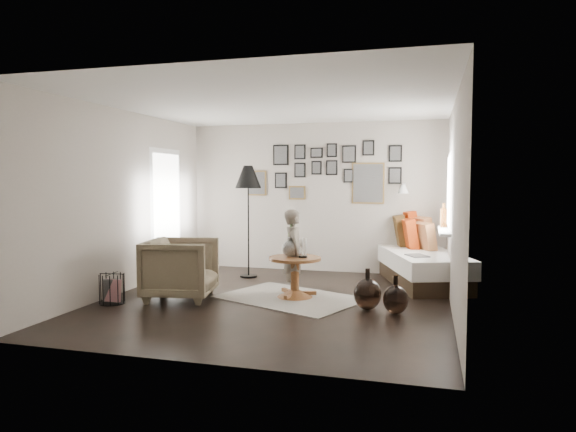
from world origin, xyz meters
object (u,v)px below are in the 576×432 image
(pedestal_table, at_px, (295,279))
(armchair, at_px, (181,269))
(child, at_px, (294,253))
(magazine_basket, at_px, (112,289))
(floor_lamp, at_px, (248,181))
(demijohn_small, at_px, (396,300))
(demijohn_large, at_px, (367,294))
(vase, at_px, (290,245))
(daybed, at_px, (421,260))

(pedestal_table, relative_size, armchair, 0.79)
(pedestal_table, relative_size, child, 0.59)
(armchair, relative_size, child, 0.75)
(magazine_basket, xyz_separation_m, child, (2.17, 1.07, 0.41))
(floor_lamp, distance_m, demijohn_small, 3.37)
(demijohn_large, distance_m, child, 1.26)
(vase, xyz_separation_m, demijohn_large, (1.11, -0.42, -0.52))
(vase, bearing_deg, child, 70.80)
(floor_lamp, xyz_separation_m, child, (1.07, -1.12, -0.99))
(demijohn_large, bearing_deg, vase, 159.49)
(armchair, distance_m, magazine_basket, 0.91)
(vase, bearing_deg, magazine_basket, -155.50)
(vase, bearing_deg, armchair, -160.81)
(daybed, bearing_deg, demijohn_large, -125.95)
(vase, bearing_deg, daybed, 41.97)
(vase, distance_m, magazine_basket, 2.40)
(floor_lamp, height_order, magazine_basket, floor_lamp)
(pedestal_table, xyz_separation_m, demijohn_small, (1.38, -0.52, -0.08))
(daybed, height_order, magazine_basket, daybed)
(vase, relative_size, floor_lamp, 0.28)
(vase, xyz_separation_m, daybed, (1.73, 1.55, -0.37))
(demijohn_large, distance_m, demijohn_small, 0.37)
(pedestal_table, xyz_separation_m, demijohn_large, (1.03, -0.40, -0.06))
(pedestal_table, height_order, armchair, armchair)
(magazine_basket, bearing_deg, floor_lamp, 63.54)
(daybed, distance_m, child, 2.24)
(armchair, xyz_separation_m, demijohn_large, (2.50, 0.07, -0.21))
(vase, height_order, floor_lamp, floor_lamp)
(demijohn_large, bearing_deg, armchair, -178.43)
(magazine_basket, height_order, child, child)
(magazine_basket, distance_m, demijohn_small, 3.62)
(pedestal_table, relative_size, demijohn_large, 1.38)
(vase, relative_size, daybed, 0.21)
(demijohn_large, xyz_separation_m, child, (-1.08, 0.52, 0.40))
(armchair, xyz_separation_m, demijohn_small, (2.85, -0.05, -0.23))
(magazine_basket, bearing_deg, pedestal_table, 23.28)
(vase, bearing_deg, demijohn_large, -20.51)
(armchair, height_order, child, child)
(daybed, bearing_deg, floor_lamp, 168.16)
(pedestal_table, height_order, demijohn_large, pedestal_table)
(daybed, relative_size, child, 1.99)
(pedestal_table, xyz_separation_m, armchair, (-1.47, -0.46, 0.15))
(magazine_basket, bearing_deg, vase, 24.50)
(armchair, distance_m, demijohn_large, 2.51)
(armchair, height_order, floor_lamp, floor_lamp)
(armchair, bearing_deg, magazine_basket, 112.34)
(vase, distance_m, demijohn_small, 1.65)
(pedestal_table, bearing_deg, armchair, -162.49)
(floor_lamp, bearing_deg, vase, -49.78)
(pedestal_table, relative_size, demijohn_small, 1.52)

